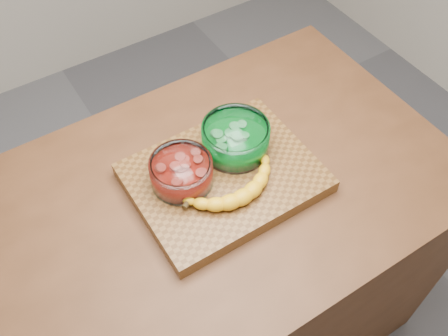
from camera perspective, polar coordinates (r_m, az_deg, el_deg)
ground at (r=2.06m, az=0.00°, el=-16.77°), size 3.50×3.50×0.00m
counter at (r=1.65m, az=0.00°, el=-11.04°), size 1.20×0.80×0.90m
cutting_board at (r=1.25m, az=0.00°, el=-1.14°), size 0.45×0.35×0.04m
bowl_red at (r=1.20m, az=-4.89°, el=-0.50°), size 0.15×0.15×0.07m
bowl_green at (r=1.26m, az=1.32°, el=3.37°), size 0.17×0.17×0.08m
banana at (r=1.18m, az=1.26°, el=-2.33°), size 0.28×0.13×0.04m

